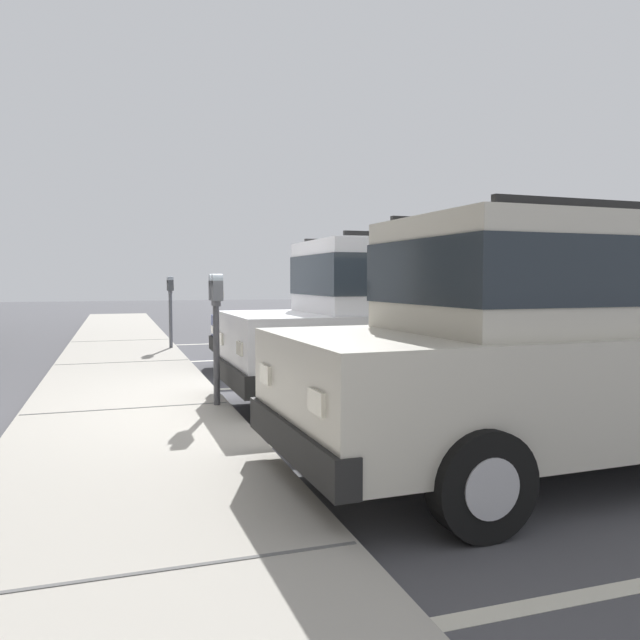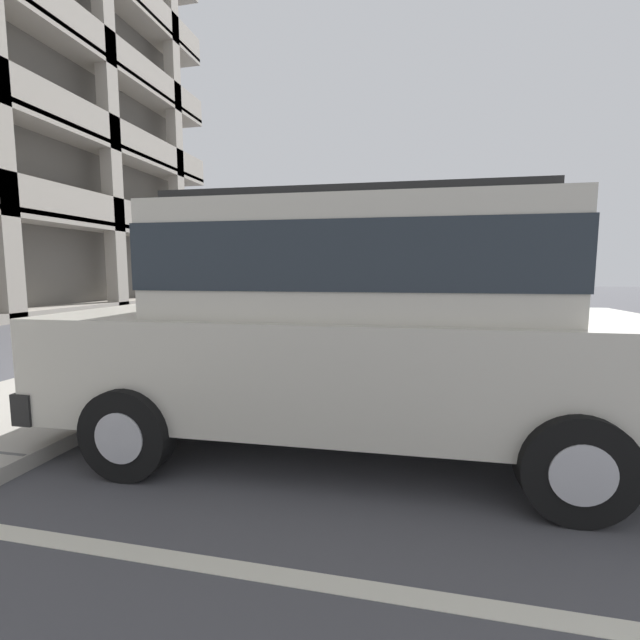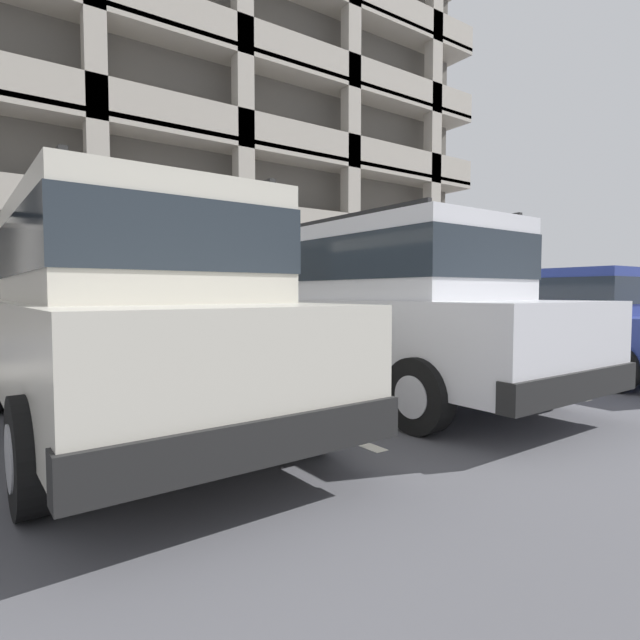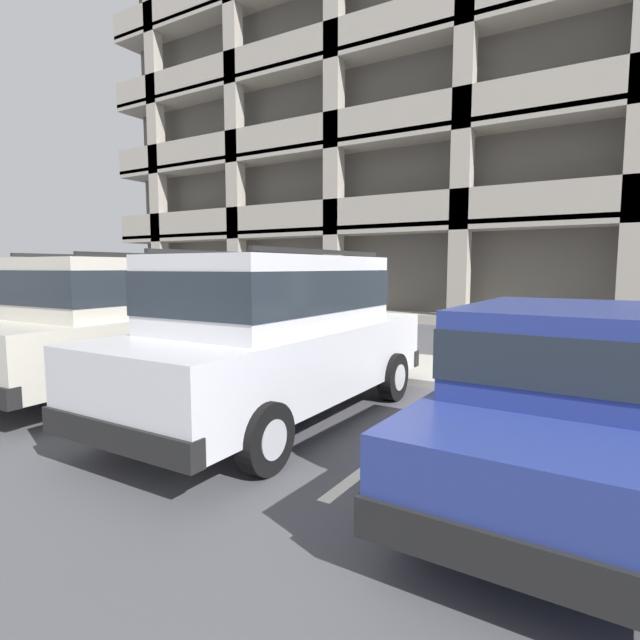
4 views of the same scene
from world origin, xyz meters
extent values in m
cube|color=#4C4C51|center=(0.00, 0.00, -0.05)|extent=(80.00, 80.00, 0.10)
cube|color=#ADA89E|center=(0.00, 1.30, 0.06)|extent=(40.00, 2.20, 0.12)
cube|color=#606060|center=(0.00, 1.30, 0.12)|extent=(0.03, 2.16, 0.00)
cube|color=#606060|center=(4.00, 1.30, 0.12)|extent=(0.03, 2.16, 0.00)
cube|color=#606060|center=(8.00, 1.30, 0.12)|extent=(0.03, 2.16, 0.00)
cube|color=silver|center=(-4.65, -1.40, 0.00)|extent=(0.12, 4.80, 0.01)
cube|color=silver|center=(-1.55, -1.40, 0.00)|extent=(0.12, 4.80, 0.01)
cube|color=silver|center=(1.55, -1.40, 0.00)|extent=(0.12, 4.80, 0.01)
cube|color=silver|center=(4.65, -1.40, 0.00)|extent=(0.12, 4.80, 0.01)
cube|color=silver|center=(7.75, -1.40, 0.00)|extent=(0.12, 4.80, 0.01)
cube|color=silver|center=(-0.09, -2.15, 0.73)|extent=(1.88, 4.72, 0.80)
cube|color=silver|center=(-0.09, -2.20, 1.55)|extent=(1.65, 2.93, 0.84)
cube|color=#232B33|center=(-0.09, -2.20, 1.57)|extent=(1.67, 2.95, 0.46)
cube|color=black|center=(-0.11, 0.16, 0.45)|extent=(1.88, 0.18, 0.24)
cube|color=black|center=(-0.07, -4.46, 0.45)|extent=(1.88, 0.18, 0.24)
cube|color=silver|center=(0.46, 0.21, 0.81)|extent=(0.24, 0.03, 0.14)
cube|color=silver|center=(-0.68, 0.20, 0.81)|extent=(0.24, 0.03, 0.14)
cylinder|color=black|center=(0.80, -0.69, 0.33)|extent=(0.21, 0.66, 0.66)
cylinder|color=#B2B2B7|center=(0.80, -0.69, 0.33)|extent=(0.22, 0.36, 0.36)
cylinder|color=black|center=(-1.00, -0.71, 0.33)|extent=(0.21, 0.66, 0.66)
cylinder|color=#B2B2B7|center=(-1.00, -0.71, 0.33)|extent=(0.22, 0.36, 0.36)
cylinder|color=black|center=(0.83, -3.60, 0.33)|extent=(0.21, 0.66, 0.66)
cylinder|color=#B2B2B7|center=(0.83, -3.60, 0.33)|extent=(0.22, 0.36, 0.36)
cylinder|color=black|center=(-0.98, -3.62, 0.33)|extent=(0.21, 0.66, 0.66)
cylinder|color=#B2B2B7|center=(-0.98, -3.62, 0.33)|extent=(0.22, 0.36, 0.36)
cube|color=black|center=(0.60, -2.20, 2.01)|extent=(0.07, 2.62, 0.05)
cube|color=black|center=(-0.78, -2.21, 2.01)|extent=(0.07, 2.62, 0.05)
cube|color=beige|center=(-2.98, -2.03, 0.73)|extent=(1.98, 4.75, 0.80)
cube|color=beige|center=(-2.97, -2.08, 1.55)|extent=(1.71, 2.96, 0.84)
cube|color=#232B33|center=(-2.97, -2.08, 1.57)|extent=(1.73, 2.99, 0.46)
cube|color=black|center=(-3.05, 0.28, 0.45)|extent=(1.88, 0.22, 0.24)
cube|color=silver|center=(-2.48, 0.35, 0.81)|extent=(0.24, 0.04, 0.14)
cube|color=silver|center=(-3.62, 0.32, 0.81)|extent=(0.24, 0.04, 0.14)
cylinder|color=black|center=(-2.12, -0.54, 0.33)|extent=(0.22, 0.67, 0.66)
cylinder|color=#B2B2B7|center=(-2.12, -0.54, 0.33)|extent=(0.23, 0.37, 0.36)
cylinder|color=black|center=(-3.92, -0.60, 0.33)|extent=(0.22, 0.67, 0.66)
cylinder|color=#B2B2B7|center=(-3.92, -0.60, 0.33)|extent=(0.23, 0.37, 0.36)
cylinder|color=black|center=(-2.03, -3.45, 0.33)|extent=(0.22, 0.67, 0.66)
cylinder|color=#B2B2B7|center=(-2.03, -3.45, 0.33)|extent=(0.23, 0.37, 0.36)
cylinder|color=black|center=(-3.83, -3.51, 0.33)|extent=(0.22, 0.67, 0.66)
cylinder|color=#B2B2B7|center=(-3.83, -3.51, 0.33)|extent=(0.23, 0.37, 0.36)
cube|color=black|center=(-2.29, -2.05, 2.01)|extent=(0.13, 2.62, 0.05)
cube|color=black|center=(-3.66, -2.10, 2.01)|extent=(0.13, 2.62, 0.05)
cube|color=navy|center=(3.15, -2.37, 0.60)|extent=(1.80, 4.44, 0.60)
cube|color=navy|center=(3.15, -2.67, 1.22)|extent=(1.54, 2.01, 0.64)
cube|color=#232B33|center=(3.15, -2.67, 1.24)|extent=(1.57, 2.04, 0.35)
cube|color=black|center=(3.20, -0.21, 0.42)|extent=(1.74, 0.20, 0.24)
cube|color=black|center=(3.10, -4.53, 0.42)|extent=(1.74, 0.20, 0.24)
cube|color=silver|center=(3.73, -0.18, 0.66)|extent=(0.24, 0.04, 0.14)
cube|color=silver|center=(2.68, -0.15, 0.66)|extent=(0.24, 0.04, 0.14)
cylinder|color=black|center=(4.02, -1.03, 0.30)|extent=(0.17, 0.60, 0.60)
cylinder|color=#B2B2B7|center=(4.02, -1.03, 0.30)|extent=(0.19, 0.33, 0.33)
cylinder|color=black|center=(2.35, -0.99, 0.30)|extent=(0.17, 0.60, 0.60)
cylinder|color=#B2B2B7|center=(2.35, -0.99, 0.30)|extent=(0.19, 0.33, 0.33)
cylinder|color=black|center=(3.95, -3.76, 0.30)|extent=(0.17, 0.60, 0.60)
cylinder|color=#B2B2B7|center=(3.95, -3.76, 0.30)|extent=(0.19, 0.33, 0.33)
cylinder|color=black|center=(2.29, -3.72, 0.30)|extent=(0.17, 0.60, 0.60)
cylinder|color=#B2B2B7|center=(2.29, -3.72, 0.30)|extent=(0.19, 0.33, 0.33)
cylinder|color=#47474C|center=(-0.09, 0.35, 0.67)|extent=(0.07, 0.07, 1.11)
cube|color=#47474C|center=(-0.09, 0.35, 1.26)|extent=(0.28, 0.06, 0.06)
cube|color=#515459|center=(-0.19, 0.35, 1.40)|extent=(0.15, 0.11, 0.22)
cylinder|color=#8C99A3|center=(-0.19, 0.35, 1.51)|extent=(0.15, 0.11, 0.15)
cube|color=#B7B293|center=(-0.19, 0.29, 1.36)|extent=(0.08, 0.01, 0.08)
cube|color=#515459|center=(0.01, 0.35, 1.40)|extent=(0.15, 0.11, 0.22)
cylinder|color=#8C99A3|center=(0.01, 0.35, 1.51)|extent=(0.15, 0.11, 0.15)
cube|color=#B7B293|center=(0.01, 0.29, 1.36)|extent=(0.08, 0.01, 0.08)
cylinder|color=#595B60|center=(6.11, 0.33, 0.68)|extent=(0.07, 0.07, 1.11)
cube|color=#595B60|center=(6.11, 0.33, 1.26)|extent=(0.28, 0.06, 0.06)
cube|color=#424447|center=(6.01, 0.33, 1.40)|extent=(0.15, 0.11, 0.22)
cylinder|color=#9EA8B2|center=(6.01, 0.33, 1.51)|extent=(0.15, 0.11, 0.15)
cube|color=#B7B293|center=(6.01, 0.28, 1.36)|extent=(0.08, 0.01, 0.08)
cube|color=#424447|center=(6.21, 0.33, 1.40)|extent=(0.15, 0.11, 0.22)
cylinder|color=#9EA8B2|center=(6.21, 0.33, 1.51)|extent=(0.15, 0.11, 0.15)
cube|color=#B7B293|center=(6.21, 0.28, 1.36)|extent=(0.08, 0.01, 0.08)
cube|color=#A8A093|center=(8.12, 8.71, 9.00)|extent=(0.60, 0.50, 18.00)
cube|color=#A8A093|center=(12.69, 8.71, 9.00)|extent=(0.60, 0.50, 18.00)
camera|label=1|loc=(-7.00, 1.41, 1.51)|focal=35.00mm
camera|label=2|loc=(-6.48, -2.55, 1.47)|focal=24.00mm
camera|label=3|loc=(-4.08, -6.56, 1.20)|focal=28.00mm
camera|label=4|loc=(3.49, -7.01, 1.84)|focal=28.00mm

